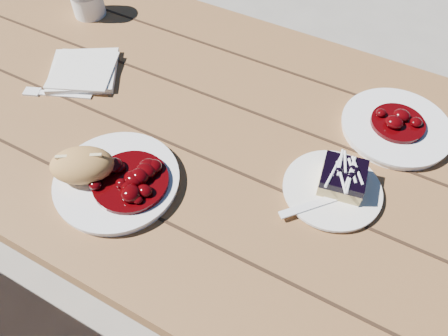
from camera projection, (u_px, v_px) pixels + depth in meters
The scene contains 12 objects.
ground at pixel (152, 242), 1.59m from camera, with size 60.00×60.00×0.00m, color gray.
picnic_table at pixel (122, 133), 1.12m from camera, with size 2.00×1.55×0.75m.
main_plate at pixel (117, 181), 0.82m from camera, with size 0.23×0.23×0.02m, color white.
goulash_stew at pixel (129, 176), 0.79m from camera, with size 0.14×0.14×0.04m, color #410204, non-canonical shape.
bread_roll at pixel (82, 165), 0.80m from camera, with size 0.12×0.08×0.06m, color tan.
dessert_plate at pixel (332, 190), 0.81m from camera, with size 0.18×0.18×0.01m, color white.
blueberry_cake at pixel (343, 178), 0.80m from camera, with size 0.09×0.09×0.05m.
fork_dessert at pixel (312, 205), 0.78m from camera, with size 0.03×0.16×0.01m, color white, non-canonical shape.
napkin_stack at pixel (84, 71), 1.02m from camera, with size 0.15×0.15×0.01m, color white.
fork_table at pixel (64, 94), 0.97m from camera, with size 0.03×0.16×0.01m, color white, non-canonical shape.
second_plate at pixel (396, 128), 0.91m from camera, with size 0.22×0.22×0.02m, color white.
second_stew at pixel (400, 118), 0.88m from camera, with size 0.11×0.11×0.04m, color #410204, non-canonical shape.
Camera 1 is at (0.59, -0.54, 1.42)m, focal length 35.00 mm.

